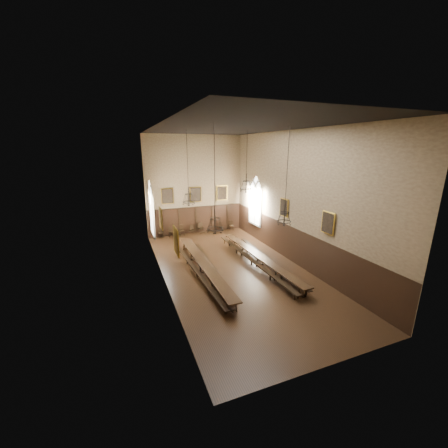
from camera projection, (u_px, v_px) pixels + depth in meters
floor at (233, 270)px, 18.29m from camera, size 9.00×18.00×0.02m
ceiling at (234, 127)px, 15.87m from camera, size 9.00×18.00×0.02m
wall_back at (195, 186)px, 25.17m from camera, size 9.00×0.02×9.00m
wall_front at (342, 253)px, 8.99m from camera, size 9.00×0.02×9.00m
wall_left at (160, 209)px, 15.50m from camera, size 0.02×18.00×9.00m
wall_right at (295, 199)px, 18.65m from camera, size 0.02×18.00×9.00m
wainscot_panelling at (233, 252)px, 17.95m from camera, size 9.00×18.00×2.50m
table_left at (204, 268)px, 17.58m from camera, size 0.78×10.31×0.80m
table_right at (260, 261)px, 18.73m from camera, size 1.07×9.95×0.77m
bench_left_outer at (197, 273)px, 17.19m from camera, size 0.62×9.60×0.43m
bench_left_inner at (212, 268)px, 17.89m from camera, size 0.80×9.02×0.41m
bench_right_inner at (252, 261)px, 18.89m from camera, size 0.56×10.49×0.47m
bench_right_outer at (269, 261)px, 19.01m from camera, size 0.64×9.40×0.42m
chair_0 at (161, 235)px, 24.74m from camera, size 0.43×0.43×0.93m
chair_1 at (171, 234)px, 24.98m from camera, size 0.40×0.40×0.89m
chair_2 at (182, 232)px, 25.32m from camera, size 0.46×0.46×0.99m
chair_3 at (192, 232)px, 25.69m from camera, size 0.50×0.50×0.88m
chair_4 at (201, 230)px, 26.06m from camera, size 0.57×0.57×1.03m
chair_6 at (221, 228)px, 26.77m from camera, size 0.48×0.48×0.86m
chair_7 at (231, 227)px, 27.13m from camera, size 0.48×0.48×0.92m
chandelier_back_left at (189, 197)px, 18.77m from camera, size 0.84×0.84×4.90m
chandelier_back_right at (246, 185)px, 20.01m from camera, size 0.89×0.89×4.22m
chandelier_front_left at (215, 222)px, 13.72m from camera, size 0.83×0.83×5.24m
chandelier_front_right at (284, 215)px, 15.61m from camera, size 0.82×0.82×5.38m
portrait_back_0 at (167, 196)px, 24.36m from camera, size 1.10×0.12×1.40m
portrait_back_1 at (196, 194)px, 25.26m from camera, size 1.10×0.12×1.40m
portrait_back_2 at (222, 193)px, 26.17m from camera, size 1.10×0.12×1.40m
portrait_left_0 at (161, 218)px, 16.66m from camera, size 0.12×1.00×1.30m
portrait_left_1 at (176, 241)px, 12.62m from camera, size 0.12×1.00×1.30m
portrait_right_0 at (284, 208)px, 19.72m from camera, size 0.12×1.00×1.30m
portrait_right_1 at (328, 223)px, 15.68m from camera, size 0.12×1.00×1.30m
window_right at (255, 201)px, 23.86m from camera, size 0.20×2.20×4.60m
window_left at (151, 209)px, 20.76m from camera, size 0.20×2.20×4.60m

